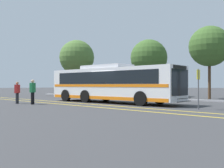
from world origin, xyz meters
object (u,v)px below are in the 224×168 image
at_px(parked_car_0, 71,90).
at_px(tree_2, 149,58).
at_px(parked_car_1, 100,91).
at_px(tree_3, 77,58).
at_px(tree_1, 209,46).
at_px(transit_bus, 112,83).
at_px(pedestrian_0, 33,90).
at_px(bus_stop_sign, 198,84).
at_px(pedestrian_1, 17,91).

distance_m(parked_car_0, tree_2, 10.63).
xyz_separation_m(parked_car_1, tree_3, (-8.25, 3.38, 4.55)).
bearing_deg(tree_1, transit_bus, -106.86).
bearing_deg(tree_1, pedestrian_0, -111.31).
bearing_deg(tree_1, parked_car_0, -161.69).
height_order(transit_bus, pedestrian_0, transit_bus).
bearing_deg(transit_bus, pedestrian_0, -32.28).
bearing_deg(parked_car_1, bus_stop_sign, -108.33).
bearing_deg(pedestrian_0, tree_1, -41.49).
distance_m(parked_car_1, bus_stop_sign, 15.49).
bearing_deg(transit_bus, tree_3, -122.23).
height_order(pedestrian_1, tree_2, tree_2).
distance_m(parked_car_1, pedestrian_1, 10.98).
height_order(bus_stop_sign, tree_1, tree_1).
xyz_separation_m(pedestrian_0, pedestrian_1, (-1.49, -0.43, -0.09)).
bearing_deg(parked_car_0, pedestrian_1, 35.75).
distance_m(tree_1, tree_2, 7.79).
relative_size(parked_car_1, pedestrian_1, 2.46).
distance_m(parked_car_0, parked_car_1, 5.87).
xyz_separation_m(pedestrian_0, tree_2, (-1.49, 16.50, 3.70)).
bearing_deg(tree_1, pedestrian_1, -115.19).
bearing_deg(tree_2, tree_1, -3.37).
xyz_separation_m(parked_car_0, pedestrian_1, (8.05, -11.25, 0.19)).
distance_m(pedestrian_0, tree_2, 16.98).
bearing_deg(tree_2, pedestrian_1, -89.99).
height_order(transit_bus, bus_stop_sign, transit_bus).
distance_m(parked_car_1, pedestrian_0, 10.98).
bearing_deg(bus_stop_sign, transit_bus, -99.06).
height_order(parked_car_0, tree_3, tree_3).
distance_m(parked_car_1, tree_1, 12.34).
bearing_deg(parked_car_1, tree_3, 72.08).
relative_size(parked_car_0, pedestrian_0, 2.41).
bearing_deg(tree_2, transit_bus, -68.38).
bearing_deg(parked_car_0, pedestrian_0, 41.57).
bearing_deg(bus_stop_sign, parked_car_1, -115.29).
relative_size(parked_car_0, bus_stop_sign, 1.86).
xyz_separation_m(pedestrian_1, tree_1, (7.75, 16.47, 4.36)).
bearing_deg(tree_3, pedestrian_0, -48.94).
bearing_deg(transit_bus, pedestrian_1, -40.93).
bearing_deg(tree_3, tree_1, 7.30).
height_order(pedestrian_0, tree_1, tree_1).
bearing_deg(parked_car_0, tree_2, 125.38).
relative_size(transit_bus, tree_3, 1.55).
relative_size(parked_car_0, tree_3, 0.56).
relative_size(pedestrian_1, bus_stop_sign, 0.71).
relative_size(parked_car_0, tree_1, 0.59).
height_order(bus_stop_sign, tree_2, tree_2).
relative_size(transit_bus, tree_2, 1.72).
relative_size(pedestrian_0, tree_3, 0.23).
bearing_deg(tree_2, pedestrian_0, -84.83).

